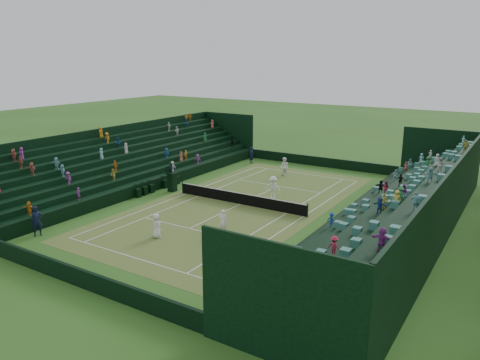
{
  "coord_description": "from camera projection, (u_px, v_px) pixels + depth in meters",
  "views": [
    {
      "loc": [
        18.83,
        -29.77,
        11.26
      ],
      "look_at": [
        0.0,
        0.0,
        2.0
      ],
      "focal_mm": 35.0,
      "sensor_mm": 36.0,
      "label": 1
    }
  ],
  "objects": [
    {
      "name": "tennis_net",
      "position": [
        240.0,
        198.0,
        36.8
      ],
      "size": [
        11.67,
        0.1,
        1.06
      ],
      "color": "black",
      "rests_on": "ground"
    },
    {
      "name": "perimeter_wall_east",
      "position": [
        343.0,
        217.0,
        32.42
      ],
      "size": [
        0.2,
        31.77,
        1.0
      ],
      "primitive_type": "cube",
      "color": "black",
      "rests_on": "ground"
    },
    {
      "name": "line_judge_north",
      "position": [
        251.0,
        155.0,
        51.14
      ],
      "size": [
        0.46,
        0.68,
        1.81
      ],
      "primitive_type": "imported",
      "rotation": [
        0.0,
        0.0,
        1.62
      ],
      "color": "black",
      "rests_on": "ground"
    },
    {
      "name": "perimeter_wall_west",
      "position": [
        159.0,
        183.0,
        41.19
      ],
      "size": [
        0.2,
        31.77,
        1.0
      ],
      "primitive_type": "cube",
      "color": "black",
      "rests_on": "ground"
    },
    {
      "name": "player_near_west",
      "position": [
        157.0,
        226.0,
        29.93
      ],
      "size": [
        0.9,
        0.72,
        1.62
      ],
      "primitive_type": "imported",
      "rotation": [
        0.0,
        0.0,
        2.85
      ],
      "color": "white",
      "rests_on": "ground"
    },
    {
      "name": "player_near_east",
      "position": [
        223.0,
        222.0,
        30.65
      ],
      "size": [
        0.67,
        0.5,
        1.65
      ],
      "primitive_type": "imported",
      "rotation": [
        0.0,
        0.0,
        3.34
      ],
      "color": "white",
      "rests_on": "ground"
    },
    {
      "name": "player_far_west",
      "position": [
        284.0,
        167.0,
        45.51
      ],
      "size": [
        1.1,
        0.98,
        1.86
      ],
      "primitive_type": "imported",
      "rotation": [
        0.0,
        0.0,
        -0.36
      ],
      "color": "white",
      "rests_on": "ground"
    },
    {
      "name": "line_judge_south",
      "position": [
        37.0,
        221.0,
        30.23
      ],
      "size": [
        0.74,
        0.86,
        2.0
      ],
      "primitive_type": "imported",
      "rotation": [
        0.0,
        0.0,
        1.15
      ],
      "color": "black",
      "rests_on": "ground"
    },
    {
      "name": "ground",
      "position": [
        240.0,
        204.0,
        36.93
      ],
      "size": [
        160.0,
        160.0,
        0.0
      ],
      "primitive_type": "plane",
      "color": "#2E591C",
      "rests_on": "ground"
    },
    {
      "name": "north_grandstand",
      "position": [
        407.0,
        214.0,
        29.99
      ],
      "size": [
        6.6,
        32.0,
        4.9
      ],
      "color": "black",
      "rests_on": "ground"
    },
    {
      "name": "umpire_chair",
      "position": [
        172.0,
        179.0,
        40.33
      ],
      "size": [
        0.79,
        0.79,
        2.47
      ],
      "color": "black",
      "rests_on": "ground"
    },
    {
      "name": "perimeter_wall_north",
      "position": [
        320.0,
        162.0,
        49.79
      ],
      "size": [
        17.17,
        0.2,
        1.0
      ],
      "primitive_type": "cube",
      "color": "black",
      "rests_on": "ground"
    },
    {
      "name": "south_grandstand",
      "position": [
        124.0,
        166.0,
        43.09
      ],
      "size": [
        6.6,
        32.0,
        4.9
      ],
      "color": "black",
      "rests_on": "ground"
    },
    {
      "name": "court_surface",
      "position": [
        240.0,
        204.0,
        36.93
      ],
      "size": [
        12.97,
        26.77,
        0.01
      ],
      "primitive_type": "cube",
      "color": "#3A7928",
      "rests_on": "ground"
    },
    {
      "name": "player_far_east",
      "position": [
        273.0,
        187.0,
        38.36
      ],
      "size": [
        1.38,
        1.13,
        1.85
      ],
      "primitive_type": "imported",
      "rotation": [
        0.0,
        0.0,
        0.43
      ],
      "color": "white",
      "rests_on": "ground"
    },
    {
      "name": "courtside_chairs",
      "position": [
        158.0,
        186.0,
        40.82
      ],
      "size": [
        0.49,
        5.46,
        1.06
      ],
      "color": "black",
      "rests_on": "ground"
    },
    {
      "name": "perimeter_wall_south",
      "position": [
        74.0,
        275.0,
        23.82
      ],
      "size": [
        17.17,
        0.2,
        1.0
      ],
      "primitive_type": "cube",
      "color": "black",
      "rests_on": "ground"
    }
  ]
}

